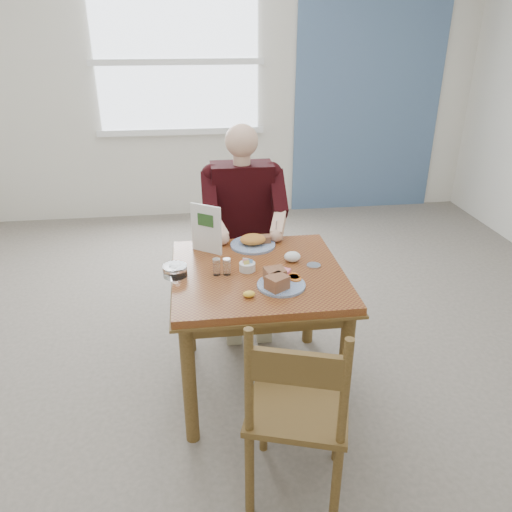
{
  "coord_description": "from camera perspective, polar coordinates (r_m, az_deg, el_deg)",
  "views": [
    {
      "loc": [
        -0.32,
        -2.35,
        1.95
      ],
      "look_at": [
        -0.01,
        0.0,
        0.84
      ],
      "focal_mm": 35.0,
      "sensor_mm": 36.0,
      "label": 1
    }
  ],
  "objects": [
    {
      "name": "wall_back",
      "position": [
        5.39,
        -4.34,
        19.19
      ],
      "size": [
        5.5,
        0.0,
        5.5
      ],
      "primitive_type": "plane",
      "rotation": [
        1.57,
        0.0,
        0.0
      ],
      "color": "silver",
      "rests_on": "ground"
    },
    {
      "name": "accent_panel",
      "position": [
        5.69,
        12.92,
        18.99
      ],
      "size": [
        1.6,
        0.02,
        2.8
      ],
      "primitive_type": "cube",
      "color": "slate",
      "rests_on": "ground"
    },
    {
      "name": "napkin",
      "position": [
        2.75,
        4.17,
        -0.08
      ],
      "size": [
        0.1,
        0.09,
        0.06
      ],
      "primitive_type": "ellipsoid",
      "rotation": [
        0.0,
        0.0,
        0.19
      ],
      "color": "white",
      "rests_on": "table"
    },
    {
      "name": "creamer",
      "position": [
        2.63,
        -9.24,
        -1.66
      ],
      "size": [
        0.15,
        0.15,
        0.06
      ],
      "color": "white",
      "rests_on": "table"
    },
    {
      "name": "chair_near",
      "position": [
        2.19,
        4.77,
        -17.23
      ],
      "size": [
        0.53,
        0.53,
        0.95
      ],
      "color": "brown",
      "rests_on": "ground"
    },
    {
      "name": "caddy",
      "position": [
        2.65,
        -1.01,
        -1.22
      ],
      "size": [
        0.11,
        0.11,
        0.06
      ],
      "color": "white",
      "rests_on": "table"
    },
    {
      "name": "shakers",
      "position": [
        2.6,
        -3.94,
        -1.22
      ],
      "size": [
        0.1,
        0.05,
        0.09
      ],
      "color": "white",
      "rests_on": "table"
    },
    {
      "name": "menu",
      "position": [
        2.83,
        -5.71,
        3.14
      ],
      "size": [
        0.17,
        0.12,
        0.28
      ],
      "color": "white",
      "rests_on": "table"
    },
    {
      "name": "table",
      "position": [
        2.71,
        0.22,
        -3.79
      ],
      "size": [
        0.92,
        0.92,
        0.75
      ],
      "color": "brown",
      "rests_on": "ground"
    },
    {
      "name": "near_plate",
      "position": [
        2.49,
        2.63,
        -2.86
      ],
      "size": [
        0.32,
        0.32,
        0.08
      ],
      "color": "white",
      "rests_on": "table"
    },
    {
      "name": "chair_far",
      "position": [
        3.49,
        -1.56,
        0.18
      ],
      "size": [
        0.42,
        0.42,
        0.95
      ],
      "color": "brown",
      "rests_on": "ground"
    },
    {
      "name": "lemon_wedge",
      "position": [
        2.4,
        -0.8,
        -4.38
      ],
      "size": [
        0.07,
        0.06,
        0.03
      ],
      "primitive_type": "ellipsoid",
      "rotation": [
        0.0,
        0.0,
        0.38
      ],
      "color": "yellow",
      "rests_on": "table"
    },
    {
      "name": "floor",
      "position": [
        3.07,
        0.2,
        -14.28
      ],
      "size": [
        6.0,
        6.0,
        0.0
      ],
      "primitive_type": "plane",
      "color": "#625A4F",
      "rests_on": "ground"
    },
    {
      "name": "window",
      "position": [
        5.33,
        -8.99,
        21.07
      ],
      "size": [
        1.72,
        0.04,
        1.42
      ],
      "color": "white",
      "rests_on": "wall_back"
    },
    {
      "name": "metal_dish",
      "position": [
        2.72,
        6.62,
        -1.09
      ],
      "size": [
        0.1,
        0.1,
        0.01
      ],
      "primitive_type": "cylinder",
      "rotation": [
        0.0,
        0.0,
        -0.33
      ],
      "color": "silver",
      "rests_on": "table"
    },
    {
      "name": "far_plate",
      "position": [
        2.94,
        -0.26,
        1.65
      ],
      "size": [
        0.27,
        0.27,
        0.07
      ],
      "color": "white",
      "rests_on": "table"
    },
    {
      "name": "diner",
      "position": [
        3.28,
        -1.46,
        4.8
      ],
      "size": [
        0.53,
        0.56,
        1.39
      ],
      "color": "tan",
      "rests_on": "chair_far"
    }
  ]
}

